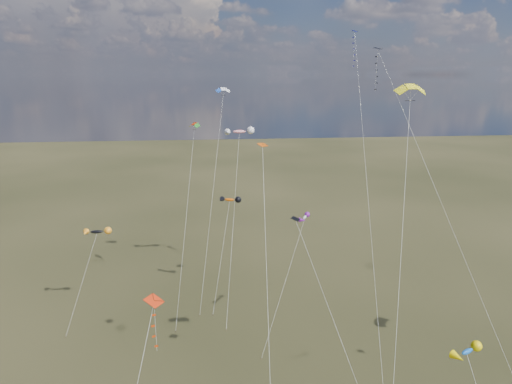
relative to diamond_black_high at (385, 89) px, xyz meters
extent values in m
cube|color=black|center=(-0.73, 1.41, 4.76)|extent=(1.30, 1.30, 0.29)
cylinder|color=silver|center=(4.38, -8.45, -12.76)|extent=(10.25, 19.75, 35.04)
cube|color=#0C0E45|center=(-1.25, 9.15, 7.42)|extent=(0.98, 0.97, 0.28)
cylinder|color=silver|center=(-3.32, -5.16, -11.42)|extent=(4.18, 28.63, 37.71)
cube|color=black|center=(-13.10, -11.91, -12.29)|extent=(1.11, 1.12, 0.27)
cylinder|color=silver|center=(-10.01, -16.25, -21.28)|extent=(6.21, 8.71, 17.99)
cube|color=red|center=(-25.83, -23.95, -14.25)|extent=(1.50, 1.53, 0.48)
cube|color=#C54A0A|center=(-16.35, -11.07, -4.92)|extent=(1.13, 1.12, 0.26)
cylinder|color=silver|center=(-17.01, -20.64, -17.60)|extent=(1.35, 19.18, 25.36)
cylinder|color=silver|center=(-6.58, -22.43, -14.82)|extent=(6.54, 16.02, 30.91)
cylinder|color=silver|center=(-21.16, 9.57, -15.37)|extent=(4.34, 15.43, 29.81)
cube|color=#332316|center=(-23.31, 1.87, -30.21)|extent=(0.10, 0.10, 0.12)
cylinder|color=silver|center=(-24.92, 5.47, -17.77)|extent=(2.88, 14.47, 25.01)
cube|color=#332316|center=(-26.34, -1.76, -30.21)|extent=(0.10, 0.10, 0.12)
ellipsoid|color=black|center=(-37.13, 6.70, -19.28)|extent=(3.42, 1.16, 1.15)
cylinder|color=silver|center=(-38.55, 2.51, -24.78)|extent=(2.88, 8.41, 11.00)
cube|color=#332316|center=(-39.98, -1.68, -30.21)|extent=(0.10, 0.10, 0.12)
ellipsoid|color=#D65408|center=(-18.62, 10.07, -16.18)|extent=(3.10, 1.94, 1.06)
cylinder|color=silver|center=(-20.08, 5.94, -23.22)|extent=(2.94, 8.28, 14.10)
cube|color=#332316|center=(-21.53, 1.82, -30.21)|extent=(0.10, 0.10, 0.12)
ellipsoid|color=silver|center=(-9.73, -1.03, -15.66)|extent=(1.72, 2.34, 0.71)
cylinder|color=silver|center=(-12.92, -4.86, -22.97)|extent=(6.40, 7.68, 14.62)
cube|color=#332316|center=(-16.10, -8.68, -30.21)|extent=(0.10, 0.10, 0.12)
ellipsoid|color=red|center=(-16.55, 17.66, -7.11)|extent=(4.15, 1.64, 1.41)
cylinder|color=silver|center=(-18.22, 7.76, -18.69)|extent=(3.36, 19.82, 23.18)
cube|color=#332316|center=(-19.88, -2.14, -30.21)|extent=(0.10, 0.10, 0.12)
ellipsoid|color=#1254AE|center=(-4.92, -29.72, -16.10)|extent=(2.30, 1.66, 0.84)
camera|label=1|loc=(-21.68, -54.62, 1.65)|focal=32.00mm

